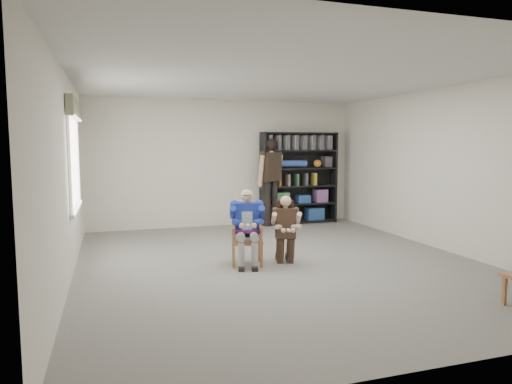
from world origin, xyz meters
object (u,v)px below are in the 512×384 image
object	(u,v)px
bookshelf	(299,178)
standing_man	(271,183)
armchair	(247,236)
kneeling_woman	(286,229)
seated_man	(247,227)

from	to	relation	value
bookshelf	standing_man	xyz separation A→B (m)	(-0.74, -0.16, -0.08)
armchair	kneeling_woman	size ratio (longest dim) A/B	0.84
seated_man	kneeling_woman	distance (m)	0.59
seated_man	kneeling_woman	world-z (taller)	seated_man
kneeling_woman	seated_man	bearing A→B (deg)	-177.66
armchair	seated_man	bearing A→B (deg)	0.00
armchair	seated_man	world-z (taller)	seated_man
bookshelf	standing_man	size ratio (longest dim) A/B	1.08
seated_man	kneeling_woman	xyz separation A→B (m)	(0.58, -0.12, -0.05)
kneeling_woman	bookshelf	xyz separation A→B (m)	(1.63, 3.33, 0.52)
kneeling_woman	standing_man	world-z (taller)	standing_man
armchair	bookshelf	bearing A→B (deg)	69.43
seated_man	standing_man	xyz separation A→B (m)	(1.47, 3.04, 0.39)
kneeling_woman	standing_man	distance (m)	3.32
seated_man	bookshelf	distance (m)	3.92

